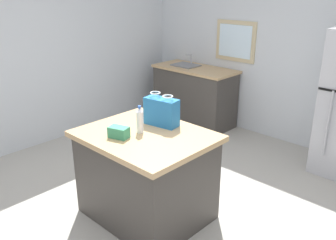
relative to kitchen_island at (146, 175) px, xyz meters
name	(u,v)px	position (x,y,z in m)	size (l,w,h in m)	color
ground	(157,217)	(0.11, 0.04, -0.44)	(6.32, 6.32, 0.00)	#ADA89E
back_wall	(293,49)	(0.09, 2.67, 0.89)	(5.01, 0.13, 2.66)	silver
left_wall	(21,52)	(-2.40, 0.04, 0.89)	(0.10, 5.27, 2.66)	silver
kitchen_island	(146,175)	(0.00, 0.00, 0.00)	(1.18, 0.96, 0.87)	#423D38
sink_counter	(194,95)	(-1.31, 2.30, 0.03)	(1.34, 0.62, 1.10)	#423D38
shopping_bag	(161,112)	(-0.05, 0.26, 0.57)	(0.35, 0.20, 0.31)	#236BAD
small_box	(119,132)	(-0.11, -0.22, 0.48)	(0.17, 0.11, 0.10)	#388E66
bottle	(140,120)	(-0.06, -0.02, 0.55)	(0.06, 0.06, 0.26)	white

